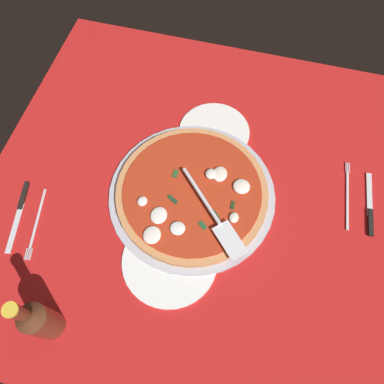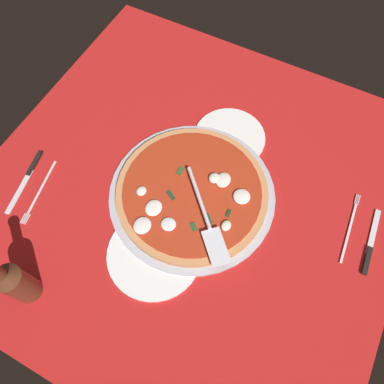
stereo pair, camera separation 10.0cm
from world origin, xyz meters
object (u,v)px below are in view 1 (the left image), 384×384
dinner_plate_left (214,132)px  dinner_plate_right (171,261)px  pizza (192,192)px  beer_bottle (39,321)px  pizza_server (213,214)px  place_setting_near (28,217)px  place_setting_far (359,203)px

dinner_plate_left → dinner_plate_right: (40.66, -1.48, 0.00)cm
pizza → beer_bottle: beer_bottle is taller
pizza → dinner_plate_right: bearing=-1.3°
pizza → beer_bottle: bearing=-29.5°
pizza_server → beer_bottle: beer_bottle is taller
dinner_plate_left → pizza_server: size_ratio=0.95×
pizza → place_setting_near: (17.03, -40.27, -1.86)cm
pizza → pizza_server: size_ratio=1.87×
pizza → place_setting_near: 43.76cm
dinner_plate_right → place_setting_near: size_ratio=1.10×
dinner_plate_left → dinner_plate_right: same height
place_setting_far → beer_bottle: beer_bottle is taller
dinner_plate_right → place_setting_near: bearing=-92.7°
dinner_plate_left → pizza: bearing=-2.8°
pizza → beer_bottle: size_ratio=1.76×
dinner_plate_left → place_setting_near: 56.70cm
pizza → place_setting_far: bearing=101.8°
place_setting_near → dinner_plate_right: bearing=76.1°
place_setting_far → beer_bottle: size_ratio=0.96×
dinner_plate_right → place_setting_far: 52.34cm
dinner_plate_left → pizza: 21.88cm
dinner_plate_right → place_setting_far: (-28.03, 44.20, -0.15)cm
place_setting_near → place_setting_far: (-26.18, 84.05, -0.01)cm
place_setting_near → beer_bottle: (23.51, 17.34, 8.39)cm
pizza → beer_bottle: 47.04cm
place_setting_near → pizza: bearing=101.7°
pizza → beer_bottle: (40.55, -22.93, 6.53)cm
place_setting_near → beer_bottle: bearing=25.2°
pizza → dinner_plate_left: bearing=177.2°
place_setting_far → beer_bottle: 83.61cm
beer_bottle → dinner_plate_left: bearing=158.9°
dinner_plate_left → pizza: size_ratio=0.51×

